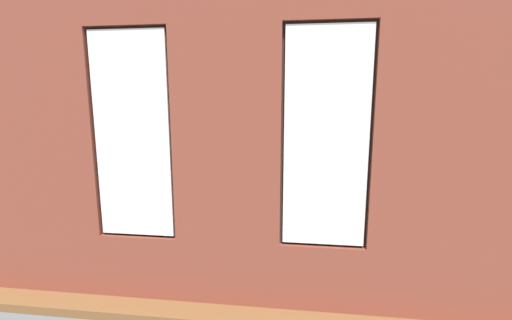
{
  "coord_description": "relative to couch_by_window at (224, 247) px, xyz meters",
  "views": [
    {
      "loc": [
        -0.74,
        6.18,
        2.2
      ],
      "look_at": [
        0.0,
        0.4,
        1.17
      ],
      "focal_mm": 24.0,
      "sensor_mm": 36.0,
      "label": 1
    }
  ],
  "objects": [
    {
      "name": "ground_plane",
      "position": [
        -0.19,
        -2.13,
        -0.38
      ],
      "size": [
        6.74,
        6.33,
        0.1
      ],
      "primitive_type": "cube",
      "color": "brown"
    },
    {
      "name": "remote_silver",
      "position": [
        -0.28,
        -1.8,
        0.13
      ],
      "size": [
        0.1,
        0.18,
        0.02
      ],
      "primitive_type": "cube",
      "rotation": [
        0.0,
        0.0,
        3.44
      ],
      "color": "#B2B2B7",
      "rests_on": "coffee_table"
    },
    {
      "name": "potted_plant_mid_room_small",
      "position": [
        -0.79,
        -3.03,
        0.01
      ],
      "size": [
        0.34,
        0.34,
        0.5
      ],
      "color": "gray",
      "rests_on": "ground_plane"
    },
    {
      "name": "candle_jar",
      "position": [
        -0.01,
        -2.01,
        0.17
      ],
      "size": [
        0.08,
        0.08,
        0.1
      ],
      "primitive_type": "cylinder",
      "color": "#B7333D",
      "rests_on": "coffee_table"
    },
    {
      "name": "tv_flatscreen",
      "position": [
        2.53,
        -1.62,
        0.48
      ],
      "size": [
        0.93,
        0.2,
        0.66
      ],
      "color": "black",
      "rests_on": "media_console"
    },
    {
      "name": "potted_plant_near_tv",
      "position": [
        1.98,
        -0.53,
        0.19
      ],
      "size": [
        0.57,
        0.57,
        0.8
      ],
      "color": "gray",
      "rests_on": "ground_plane"
    },
    {
      "name": "coffee_table",
      "position": [
        -0.18,
        -1.91,
        0.06
      ],
      "size": [
        1.33,
        0.77,
        0.44
      ],
      "color": "#A87547",
      "rests_on": "ground_plane"
    },
    {
      "name": "remote_black",
      "position": [
        -0.18,
        -1.91,
        0.13
      ],
      "size": [
        0.18,
        0.1,
        0.02
      ],
      "primitive_type": "cube",
      "rotation": [
        0.0,
        0.0,
        1.25
      ],
      "color": "black",
      "rests_on": "coffee_table"
    },
    {
      "name": "brick_wall_with_windows",
      "position": [
        -0.19,
        0.65,
        1.37
      ],
      "size": [
        6.14,
        0.3,
        3.46
      ],
      "color": "brown",
      "rests_on": "ground_plane"
    },
    {
      "name": "papasan_chair",
      "position": [
        -0.37,
        -4.23,
        0.11
      ],
      "size": [
        1.09,
        1.09,
        0.69
      ],
      "color": "olive",
      "rests_on": "ground_plane"
    },
    {
      "name": "potted_plant_corner_near_left",
      "position": [
        -2.71,
        -4.3,
        0.27
      ],
      "size": [
        0.6,
        0.6,
        0.9
      ],
      "color": "gray",
      "rests_on": "ground_plane"
    },
    {
      "name": "couch_by_window",
      "position": [
        0.0,
        0.0,
        0.0
      ],
      "size": [
        1.77,
        0.87,
        0.8
      ],
      "color": "black",
      "rests_on": "ground_plane"
    },
    {
      "name": "couch_left",
      "position": [
        -2.56,
        -2.02,
        -0.0
      ],
      "size": [
        0.87,
        2.06,
        0.8
      ],
      "rotation": [
        0.0,
        0.0,
        1.57
      ],
      "color": "black",
      "rests_on": "ground_plane"
    },
    {
      "name": "white_wall_right",
      "position": [
        2.83,
        -1.93,
        1.4
      ],
      "size": [
        0.1,
        5.33,
        3.46
      ],
      "primitive_type": "cube",
      "color": "silver",
      "rests_on": "ground_plane"
    },
    {
      "name": "cup_ceramic",
      "position": [
        0.22,
        -1.8,
        0.16
      ],
      "size": [
        0.07,
        0.07,
        0.08
      ],
      "primitive_type": "cylinder",
      "color": "#33567F",
      "rests_on": "coffee_table"
    },
    {
      "name": "media_console",
      "position": [
        2.53,
        -1.62,
        -0.09
      ],
      "size": [
        1.27,
        0.42,
        0.48
      ],
      "primitive_type": "cube",
      "color": "black",
      "rests_on": "ground_plane"
    },
    {
      "name": "potted_plant_corner_far_left",
      "position": [
        -2.71,
        0.1,
        0.25
      ],
      "size": [
        0.74,
        0.74,
        0.86
      ],
      "color": "#9E5638",
      "rests_on": "ground_plane"
    },
    {
      "name": "potted_plant_between_couches",
      "position": [
        -1.33,
        -0.05,
        0.24
      ],
      "size": [
        0.81,
        0.85,
        1.45
      ],
      "color": "#47423D",
      "rests_on": "ground_plane"
    }
  ]
}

